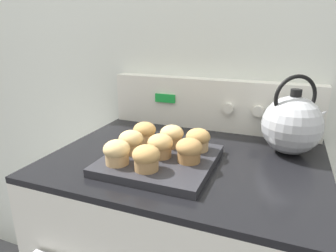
{
  "coord_description": "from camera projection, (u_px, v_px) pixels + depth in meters",
  "views": [
    {
      "loc": [
        0.25,
        -0.46,
        1.28
      ],
      "look_at": [
        -0.05,
        0.28,
        1.02
      ],
      "focal_mm": 32.0,
      "sensor_mm": 36.0,
      "label": 1
    }
  ],
  "objects": [
    {
      "name": "muffin_r2_c0",
      "position": [
        145.0,
        132.0,
        0.93
      ],
      "size": [
        0.07,
        0.07,
        0.06
      ],
      "color": "tan",
      "rests_on": "muffin_pan"
    },
    {
      "name": "muffin_r0_c1",
      "position": [
        146.0,
        158.0,
        0.74
      ],
      "size": [
        0.07,
        0.07,
        0.06
      ],
      "color": "#A37A4C",
      "rests_on": "muffin_pan"
    },
    {
      "name": "muffin_r2_c2",
      "position": [
        198.0,
        139.0,
        0.87
      ],
      "size": [
        0.07,
        0.07,
        0.06
      ],
      "color": "tan",
      "rests_on": "muffin_pan"
    },
    {
      "name": "muffin_r2_c1",
      "position": [
        172.0,
        136.0,
        0.9
      ],
      "size": [
        0.07,
        0.07,
        0.06
      ],
      "color": "#A37A4C",
      "rests_on": "muffin_pan"
    },
    {
      "name": "muffin_r0_c0",
      "position": [
        117.0,
        152.0,
        0.78
      ],
      "size": [
        0.07,
        0.07,
        0.06
      ],
      "color": "tan",
      "rests_on": "muffin_pan"
    },
    {
      "name": "muffin_r1_c0",
      "position": [
        131.0,
        141.0,
        0.85
      ],
      "size": [
        0.07,
        0.07,
        0.06
      ],
      "color": "tan",
      "rests_on": "muffin_pan"
    },
    {
      "name": "control_panel",
      "position": [
        212.0,
        104.0,
        1.11
      ],
      "size": [
        0.76,
        0.07,
        0.19
      ],
      "color": "silver",
      "rests_on": "stove_range"
    },
    {
      "name": "muffin_r1_c2",
      "position": [
        189.0,
        150.0,
        0.79
      ],
      "size": [
        0.07,
        0.07,
        0.06
      ],
      "color": "olive",
      "rests_on": "muffin_pan"
    },
    {
      "name": "tea_kettle",
      "position": [
        292.0,
        124.0,
        0.88
      ],
      "size": [
        0.2,
        0.18,
        0.24
      ],
      "color": "#ADAFB5",
      "rests_on": "stove_range"
    },
    {
      "name": "muffin_r1_c1",
      "position": [
        160.0,
        146.0,
        0.82
      ],
      "size": [
        0.07,
        0.07,
        0.06
      ],
      "color": "#A37A4C",
      "rests_on": "muffin_pan"
    },
    {
      "name": "wall_back",
      "position": [
        217.0,
        53.0,
        1.1
      ],
      "size": [
        8.0,
        0.05,
        2.4
      ],
      "color": "silver",
      "rests_on": "ground_plane"
    },
    {
      "name": "muffin_pan",
      "position": [
        160.0,
        160.0,
        0.83
      ],
      "size": [
        0.3,
        0.3,
        0.02
      ],
      "color": "#28282D",
      "rests_on": "stove_range"
    }
  ]
}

